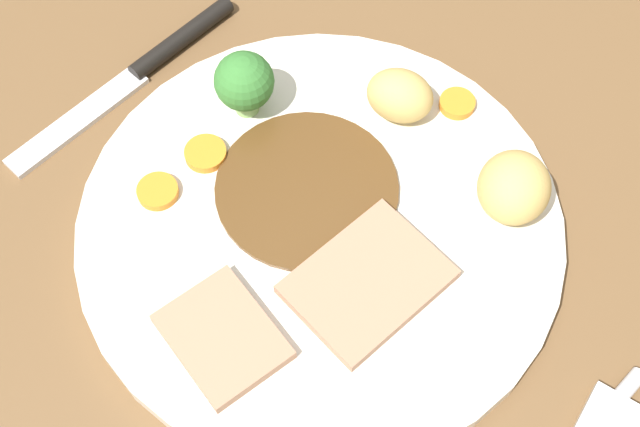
{
  "coord_description": "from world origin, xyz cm",
  "views": [
    {
      "loc": [
        -14.22,
        18.61,
        49.57
      ],
      "look_at": [
        2.89,
        1.03,
        6.0
      ],
      "focal_mm": 48.98,
      "sensor_mm": 36.0,
      "label": 1
    }
  ],
  "objects_px": {
    "meat_slice_main": "(368,282)",
    "carrot_coin_back": "(206,153)",
    "carrot_coin_side": "(158,191)",
    "dinner_plate": "(320,228)",
    "roast_potato_right": "(514,187)",
    "carrot_coin_front": "(457,103)",
    "broccoli_floret": "(244,82)",
    "meat_slice_under": "(223,337)",
    "knife": "(145,67)",
    "roast_potato_left": "(400,96)"
  },
  "relations": [
    {
      "from": "meat_slice_under",
      "to": "broccoli_floret",
      "type": "height_order",
      "value": "broccoli_floret"
    },
    {
      "from": "meat_slice_main",
      "to": "broccoli_floret",
      "type": "distance_m",
      "value": 0.14
    },
    {
      "from": "roast_potato_right",
      "to": "carrot_coin_front",
      "type": "distance_m",
      "value": 0.08
    },
    {
      "from": "roast_potato_right",
      "to": "broccoli_floret",
      "type": "height_order",
      "value": "broccoli_floret"
    },
    {
      "from": "roast_potato_right",
      "to": "carrot_coin_front",
      "type": "bearing_deg",
      "value": -26.94
    },
    {
      "from": "meat_slice_under",
      "to": "knife",
      "type": "distance_m",
      "value": 0.21
    },
    {
      "from": "meat_slice_under",
      "to": "roast_potato_left",
      "type": "relative_size",
      "value": 1.56
    },
    {
      "from": "carrot_coin_front",
      "to": "carrot_coin_side",
      "type": "xyz_separation_m",
      "value": [
        0.09,
        0.17,
        -0.0
      ]
    },
    {
      "from": "meat_slice_under",
      "to": "carrot_coin_back",
      "type": "height_order",
      "value": "meat_slice_under"
    },
    {
      "from": "carrot_coin_front",
      "to": "carrot_coin_back",
      "type": "bearing_deg",
      "value": 57.77
    },
    {
      "from": "meat_slice_under",
      "to": "roast_potato_left",
      "type": "xyz_separation_m",
      "value": [
        0.03,
        -0.18,
        0.01
      ]
    },
    {
      "from": "meat_slice_main",
      "to": "carrot_coin_side",
      "type": "distance_m",
      "value": 0.14
    },
    {
      "from": "broccoli_floret",
      "to": "carrot_coin_side",
      "type": "bearing_deg",
      "value": 95.3
    },
    {
      "from": "carrot_coin_side",
      "to": "broccoli_floret",
      "type": "relative_size",
      "value": 0.54
    },
    {
      "from": "dinner_plate",
      "to": "meat_slice_main",
      "type": "xyz_separation_m",
      "value": [
        -0.05,
        0.01,
        0.01
      ]
    },
    {
      "from": "meat_slice_under",
      "to": "knife",
      "type": "bearing_deg",
      "value": -27.76
    },
    {
      "from": "roast_potato_left",
      "to": "knife",
      "type": "distance_m",
      "value": 0.17
    },
    {
      "from": "carrot_coin_front",
      "to": "meat_slice_main",
      "type": "bearing_deg",
      "value": 108.45
    },
    {
      "from": "meat_slice_main",
      "to": "knife",
      "type": "distance_m",
      "value": 0.22
    },
    {
      "from": "meat_slice_main",
      "to": "roast_potato_right",
      "type": "xyz_separation_m",
      "value": [
        -0.02,
        -0.1,
        0.02
      ]
    },
    {
      "from": "roast_potato_left",
      "to": "roast_potato_right",
      "type": "bearing_deg",
      "value": 176.58
    },
    {
      "from": "dinner_plate",
      "to": "meat_slice_main",
      "type": "bearing_deg",
      "value": 167.6
    },
    {
      "from": "carrot_coin_front",
      "to": "roast_potato_left",
      "type": "bearing_deg",
      "value": 50.52
    },
    {
      "from": "meat_slice_under",
      "to": "carrot_coin_back",
      "type": "xyz_separation_m",
      "value": [
        0.09,
        -0.07,
        -0.0
      ]
    },
    {
      "from": "carrot_coin_side",
      "to": "knife",
      "type": "distance_m",
      "value": 0.11
    },
    {
      "from": "meat_slice_main",
      "to": "roast_potato_left",
      "type": "distance_m",
      "value": 0.12
    },
    {
      "from": "knife",
      "to": "meat_slice_under",
      "type": "bearing_deg",
      "value": 61.81
    },
    {
      "from": "meat_slice_main",
      "to": "carrot_coin_back",
      "type": "height_order",
      "value": "meat_slice_main"
    },
    {
      "from": "meat_slice_main",
      "to": "carrot_coin_side",
      "type": "xyz_separation_m",
      "value": [
        0.13,
        0.04,
        -0.0
      ]
    },
    {
      "from": "meat_slice_main",
      "to": "carrot_coin_back",
      "type": "distance_m",
      "value": 0.13
    },
    {
      "from": "meat_slice_main",
      "to": "carrot_coin_side",
      "type": "bearing_deg",
      "value": 18.35
    },
    {
      "from": "meat_slice_main",
      "to": "carrot_coin_side",
      "type": "relative_size",
      "value": 3.39
    },
    {
      "from": "meat_slice_main",
      "to": "carrot_coin_front",
      "type": "distance_m",
      "value": 0.14
    },
    {
      "from": "carrot_coin_side",
      "to": "dinner_plate",
      "type": "bearing_deg",
      "value": -147.08
    },
    {
      "from": "meat_slice_under",
      "to": "roast_potato_right",
      "type": "bearing_deg",
      "value": -108.44
    },
    {
      "from": "carrot_coin_back",
      "to": "broccoli_floret",
      "type": "xyz_separation_m",
      "value": [
        0.01,
        -0.04,
        0.02
      ]
    },
    {
      "from": "meat_slice_under",
      "to": "roast_potato_left",
      "type": "height_order",
      "value": "roast_potato_left"
    },
    {
      "from": "meat_slice_under",
      "to": "broccoli_floret",
      "type": "bearing_deg",
      "value": -48.32
    },
    {
      "from": "roast_potato_right",
      "to": "meat_slice_main",
      "type": "bearing_deg",
      "value": 75.83
    },
    {
      "from": "broccoli_floret",
      "to": "knife",
      "type": "distance_m",
      "value": 0.09
    },
    {
      "from": "carrot_coin_side",
      "to": "carrot_coin_front",
      "type": "bearing_deg",
      "value": -116.38
    },
    {
      "from": "meat_slice_main",
      "to": "meat_slice_under",
      "type": "xyz_separation_m",
      "value": [
        0.03,
        0.08,
        0.0
      ]
    },
    {
      "from": "knife",
      "to": "broccoli_floret",
      "type": "bearing_deg",
      "value": 103.84
    },
    {
      "from": "broccoli_floret",
      "to": "carrot_coin_back",
      "type": "bearing_deg",
      "value": 100.55
    },
    {
      "from": "roast_potato_left",
      "to": "carrot_coin_front",
      "type": "height_order",
      "value": "roast_potato_left"
    },
    {
      "from": "carrot_coin_front",
      "to": "carrot_coin_back",
      "type": "xyz_separation_m",
      "value": [
        0.09,
        0.14,
        0.0
      ]
    },
    {
      "from": "dinner_plate",
      "to": "carrot_coin_back",
      "type": "bearing_deg",
      "value": 10.78
    },
    {
      "from": "roast_potato_right",
      "to": "carrot_coin_side",
      "type": "relative_size",
      "value": 1.83
    },
    {
      "from": "dinner_plate",
      "to": "knife",
      "type": "height_order",
      "value": "dinner_plate"
    },
    {
      "from": "dinner_plate",
      "to": "roast_potato_right",
      "type": "xyz_separation_m",
      "value": [
        -0.07,
        -0.09,
        0.03
      ]
    }
  ]
}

